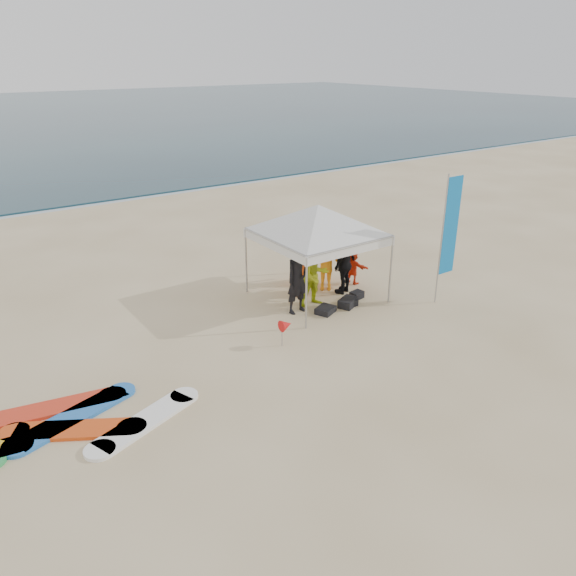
# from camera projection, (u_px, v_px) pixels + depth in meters

# --- Properties ---
(ground) EXTENTS (120.00, 120.00, 0.00)m
(ground) POSITION_uv_depth(u_px,v_px,m) (337.00, 391.00, 11.21)
(ground) COLOR beige
(ground) RESTS_ON ground
(shoreline_foam) EXTENTS (160.00, 1.20, 0.01)m
(shoreline_foam) POSITION_uv_depth(u_px,v_px,m) (76.00, 205.00, 24.97)
(shoreline_foam) COLOR silver
(shoreline_foam) RESTS_ON ground
(person_black_a) EXTENTS (0.71, 0.51, 1.82)m
(person_black_a) POSITION_uv_depth(u_px,v_px,m) (297.00, 279.00, 14.32)
(person_black_a) COLOR black
(person_black_a) RESTS_ON ground
(person_yellow) EXTENTS (0.85, 0.69, 1.68)m
(person_yellow) POSITION_uv_depth(u_px,v_px,m) (315.00, 276.00, 14.76)
(person_yellow) COLOR #B6C61C
(person_yellow) RESTS_ON ground
(person_orange_a) EXTENTS (1.24, 1.17, 1.68)m
(person_orange_a) POSITION_uv_depth(u_px,v_px,m) (326.00, 262.00, 15.74)
(person_orange_a) COLOR orange
(person_orange_a) RESTS_ON ground
(person_black_b) EXTENTS (1.08, 0.75, 1.71)m
(person_black_b) POSITION_uv_depth(u_px,v_px,m) (345.00, 264.00, 15.53)
(person_black_b) COLOR black
(person_black_b) RESTS_ON ground
(person_orange_b) EXTENTS (1.02, 0.84, 1.79)m
(person_orange_b) POSITION_uv_depth(u_px,v_px,m) (304.00, 254.00, 16.20)
(person_orange_b) COLOR #FF5B16
(person_orange_b) RESTS_ON ground
(person_seated) EXTENTS (0.52, 0.97, 1.00)m
(person_seated) POSITION_uv_depth(u_px,v_px,m) (353.00, 267.00, 16.30)
(person_seated) COLOR red
(person_seated) RESTS_ON ground
(canopy_tent) EXTENTS (3.95, 3.95, 2.98)m
(canopy_tent) POSITION_uv_depth(u_px,v_px,m) (318.00, 205.00, 14.57)
(canopy_tent) COLOR #A5A5A8
(canopy_tent) RESTS_ON ground
(feather_flag) EXTENTS (0.59, 0.04, 3.49)m
(feather_flag) POSITION_uv_depth(u_px,v_px,m) (449.00, 228.00, 14.58)
(feather_flag) COLOR #A5A5A8
(feather_flag) RESTS_ON ground
(marker_pennant) EXTENTS (0.28, 0.28, 0.64)m
(marker_pennant) POSITION_uv_depth(u_px,v_px,m) (286.00, 325.00, 12.84)
(marker_pennant) COLOR #A5A5A8
(marker_pennant) RESTS_ON ground
(gear_pile) EXTENTS (1.80, 0.70, 0.22)m
(gear_pile) POSITION_uv_depth(u_px,v_px,m) (344.00, 303.00, 14.92)
(gear_pile) COLOR black
(gear_pile) RESTS_ON ground
(surfboard_spread) EXTENTS (5.49, 2.55, 0.07)m
(surfboard_spread) POSITION_uv_depth(u_px,v_px,m) (25.00, 435.00, 9.86)
(surfboard_spread) COLOR yellow
(surfboard_spread) RESTS_ON ground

